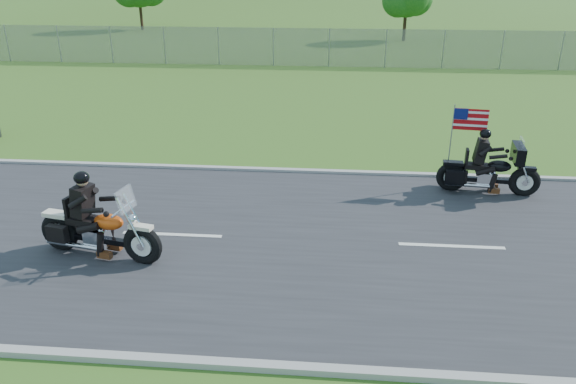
{
  "coord_description": "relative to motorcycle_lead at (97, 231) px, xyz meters",
  "views": [
    {
      "loc": [
        1.48,
        -10.63,
        5.74
      ],
      "look_at": [
        0.55,
        0.0,
        1.15
      ],
      "focal_mm": 35.0,
      "sensor_mm": 36.0,
      "label": 1
    }
  ],
  "objects": [
    {
      "name": "ground",
      "position": [
        3.21,
        0.99,
        -0.58
      ],
      "size": [
        420.0,
        420.0,
        0.0
      ],
      "primitive_type": "plane",
      "color": "#39531A",
      "rests_on": "ground"
    },
    {
      "name": "road",
      "position": [
        3.21,
        0.99,
        -0.56
      ],
      "size": [
        120.0,
        8.0,
        0.04
      ],
      "primitive_type": "cube",
      "color": "#28282B",
      "rests_on": "ground"
    },
    {
      "name": "curb_north",
      "position": [
        3.21,
        5.04,
        -0.53
      ],
      "size": [
        120.0,
        0.18,
        0.12
      ],
      "primitive_type": "cube",
      "color": "#9E9B93",
      "rests_on": "ground"
    },
    {
      "name": "curb_south",
      "position": [
        3.21,
        -3.06,
        -0.53
      ],
      "size": [
        120.0,
        0.18,
        0.12
      ],
      "primitive_type": "cube",
      "color": "#9E9B93",
      "rests_on": "ground"
    },
    {
      "name": "fence",
      "position": [
        -1.79,
        20.99,
        0.42
      ],
      "size": [
        60.0,
        0.03,
        2.0
      ],
      "primitive_type": "cube",
      "color": "gray",
      "rests_on": "ground"
    },
    {
      "name": "motorcycle_lead",
      "position": [
        0.0,
        0.0,
        0.0
      ],
      "size": [
        2.74,
        1.03,
        1.86
      ],
      "rotation": [
        0.0,
        0.0,
        -0.2
      ],
      "color": "black",
      "rests_on": "ground"
    },
    {
      "name": "motorcycle_follow",
      "position": [
        8.59,
        4.0,
        0.0
      ],
      "size": [
        2.56,
        0.91,
        2.14
      ],
      "rotation": [
        0.0,
        0.0,
        -0.11
      ],
      "color": "black",
      "rests_on": "ground"
    }
  ]
}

